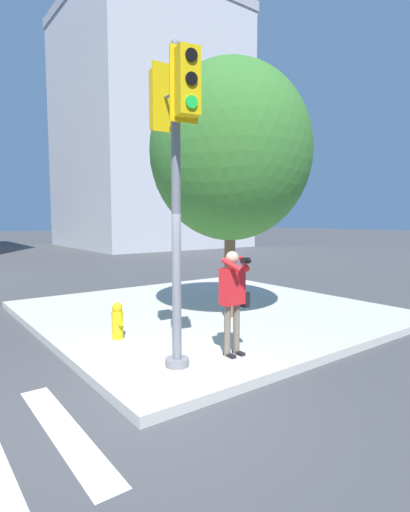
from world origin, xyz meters
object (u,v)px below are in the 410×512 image
Objects in this scene: person_photographer at (233,293)px; fire_hydrant at (117,321)px; traffic_signal_pole at (175,149)px; street_tree at (230,152)px.

person_photographer is 2.41m from fire_hydrant.
person_photographer is (1.04, -0.13, -2.25)m from traffic_signal_pole.
street_tree is (2.71, 1.91, 0.47)m from traffic_signal_pole.
person_photographer is 2.50× the size of fire_hydrant.
traffic_signal_pole is 0.84× the size of street_tree.
traffic_signal_pole is 3.49m from fire_hydrant.
fire_hydrant is (-1.16, 2.00, -0.70)m from person_photographer.
fire_hydrant is (-0.12, 1.86, -2.95)m from traffic_signal_pole.
street_tree is (1.67, 2.04, 2.71)m from person_photographer.
street_tree reaches higher than person_photographer.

